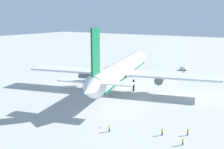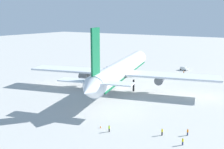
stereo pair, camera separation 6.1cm
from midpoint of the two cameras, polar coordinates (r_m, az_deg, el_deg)
name	(u,v)px [view 2 (the right image)]	position (r m, az deg, el deg)	size (l,w,h in m)	color
ground_plane	(122,88)	(109.57, 2.11, -2.82)	(600.00, 600.00, 0.00)	#B2B2AD
airliner	(121,70)	(106.70, 1.93, 1.02)	(73.01, 72.85, 24.85)	silver
service_van	(184,68)	(150.19, 14.74, 1.24)	(3.68, 4.98, 1.97)	white
baggage_cart_0	(126,67)	(152.67, 2.87, 1.50)	(2.94, 2.49, 0.40)	#26598C
baggage_cart_1	(107,67)	(151.00, -0.94, 1.56)	(3.37, 2.48, 1.23)	#26598C
ground_worker_0	(188,132)	(69.55, 15.44, -11.44)	(0.41, 0.41, 1.65)	navy
ground_worker_2	(109,129)	(69.01, -0.56, -11.14)	(0.43, 0.43, 1.72)	black
ground_worker_3	(162,132)	(68.21, 10.38, -11.61)	(0.48, 0.48, 1.75)	black
ground_worker_4	(184,73)	(139.62, 14.69, 0.38)	(0.56, 0.56, 1.72)	navy
ground_worker_5	(183,141)	(64.44, 14.49, -13.30)	(0.52, 0.52, 1.68)	navy
traffic_cone_1	(101,127)	(71.49, -2.37, -10.82)	(0.36, 0.36, 0.55)	orange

